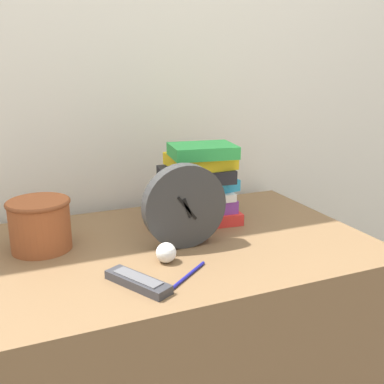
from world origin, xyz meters
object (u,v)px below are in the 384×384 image
Objects in this scene: tv_remote at (138,282)px; pen at (188,275)px; crumpled_paper_ball at (166,253)px; desk_clock at (185,206)px; basket at (40,223)px; book_stack at (199,184)px.

pen is (0.12, -0.00, -0.01)m from tv_remote.
crumpled_paper_ball is 0.40× the size of pen.
desk_clock is 1.32× the size of tv_remote.
basket is at bearing 134.35° from pen.
book_stack is at bearing 50.93° from crumpled_paper_ball.
pen is (0.02, -0.10, -0.02)m from crumpled_paper_ball.
desk_clock reaches higher than crumpled_paper_ball.
book_stack is at bearing 48.52° from tv_remote.
basket is at bearing 120.54° from tv_remote.
desk_clock is 0.27m from tv_remote.
basket is 3.25× the size of crumpled_paper_ball.
book_stack is 1.44× the size of tv_remote.
tv_remote is at bearing -136.86° from crumpled_paper_ball.
desk_clock is 0.20m from book_stack.
tv_remote is at bearing -136.70° from desk_clock.
desk_clock is 1.37× the size of basket.
pen is at bearing -45.65° from basket.
basket reaches higher than tv_remote.
crumpled_paper_ball is (-0.08, -0.08, -0.09)m from desk_clock.
desk_clock is at bearing 43.30° from tv_remote.
pen is (-0.06, -0.17, -0.11)m from desk_clock.
desk_clock is 0.14m from crumpled_paper_ball.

